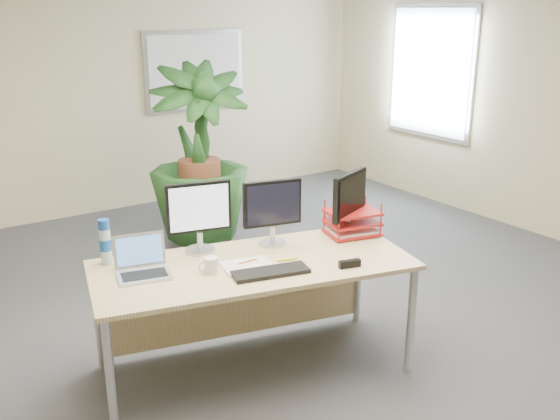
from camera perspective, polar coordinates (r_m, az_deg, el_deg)
floor at (r=4.34m, az=2.67°, el=-13.63°), size 8.00×8.00×0.00m
back_wall at (r=7.36m, az=-16.35°, el=10.07°), size 7.00×0.04×2.70m
whiteboard at (r=7.75m, az=-7.78°, el=12.47°), size 1.30×0.04×0.95m
window at (r=7.78m, az=13.58°, el=12.16°), size 0.04×1.30×1.55m
desk at (r=4.06m, az=-2.93°, el=-6.37°), size 2.12×1.27×0.76m
floor_plant at (r=5.97m, az=-7.35°, el=3.05°), size 1.00×1.00×1.50m
monitor_left at (r=4.01m, az=-7.43°, el=-0.23°), size 0.42×0.19×0.47m
monitor_right at (r=4.11m, az=-0.70°, el=0.17°), size 0.40×0.18×0.44m
monitor_dark at (r=4.30m, az=6.39°, el=0.92°), size 0.39×0.19×0.45m
laptop at (r=3.82m, az=-12.51°, el=-4.86°), size 0.36×0.33×0.22m
keyboard at (r=3.74m, az=-0.86°, el=-5.69°), size 0.49×0.26×0.03m
coffee_mug at (r=3.76m, az=-6.38°, el=-5.04°), size 0.12×0.08×0.10m
spiral_notebook at (r=3.84m, az=-2.99°, el=-5.10°), size 0.34×0.29×0.01m
orange_pen at (r=3.88m, az=-2.95°, el=-4.70°), size 0.13×0.01×0.01m
yellow_highlighter at (r=3.93m, az=0.63°, el=-4.53°), size 0.13×0.05×0.02m
water_bottle at (r=3.99m, az=-15.68°, el=-2.89°), size 0.07×0.07×0.29m
letter_tray at (r=4.38m, az=6.61°, el=-1.30°), size 0.40×0.34×0.16m
stapler at (r=3.85m, az=6.39°, el=-4.90°), size 0.14×0.07×0.05m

